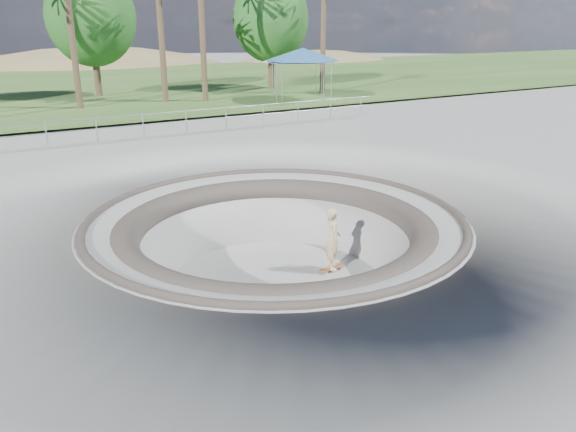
% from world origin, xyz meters
% --- Properties ---
extents(ground, '(180.00, 180.00, 0.00)m').
position_xyz_m(ground, '(0.00, 0.00, 0.00)').
color(ground, gray).
rests_on(ground, ground).
extents(skate_bowl, '(14.00, 14.00, 4.10)m').
position_xyz_m(skate_bowl, '(0.00, 0.00, -1.83)').
color(skate_bowl, gray).
rests_on(skate_bowl, ground).
extents(grass_strip, '(180.00, 36.00, 0.12)m').
position_xyz_m(grass_strip, '(0.00, 34.00, 0.22)').
color(grass_strip, '#2E5823').
rests_on(grass_strip, ground).
extents(distant_hills, '(103.20, 45.00, 28.60)m').
position_xyz_m(distant_hills, '(3.78, 57.17, -7.02)').
color(distant_hills, olive).
rests_on(distant_hills, ground).
extents(safety_railing, '(25.00, 0.06, 1.03)m').
position_xyz_m(safety_railing, '(0.00, 12.00, 0.69)').
color(safety_railing, '#999CA1').
rests_on(safety_railing, ground).
extents(skateboard, '(0.90, 0.34, 0.09)m').
position_xyz_m(skateboard, '(1.79, -0.18, -1.83)').
color(skateboard, brown).
rests_on(skateboard, ground).
extents(skater, '(0.67, 0.79, 1.84)m').
position_xyz_m(skater, '(1.79, -0.18, -0.89)').
color(skater, tan).
rests_on(skater, skateboard).
extents(canopy_white, '(5.59, 5.59, 3.09)m').
position_xyz_m(canopy_white, '(11.96, 18.63, 2.99)').
color(canopy_white, '#999CA1').
rests_on(canopy_white, ground).
extents(canopy_blue, '(5.90, 5.90, 3.22)m').
position_xyz_m(canopy_blue, '(11.98, 18.00, 3.10)').
color(canopy_blue, '#999CA1').
rests_on(canopy_blue, ground).
extents(bushy_tree_mid, '(5.71, 5.19, 8.24)m').
position_xyz_m(bushy_tree_mid, '(1.43, 26.93, 5.28)').
color(bushy_tree_mid, brown).
rests_on(bushy_tree_mid, ground).
extents(bushy_tree_right, '(5.60, 5.09, 8.08)m').
position_xyz_m(bushy_tree_right, '(13.68, 25.23, 5.18)').
color(bushy_tree_right, brown).
rests_on(bushy_tree_right, ground).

